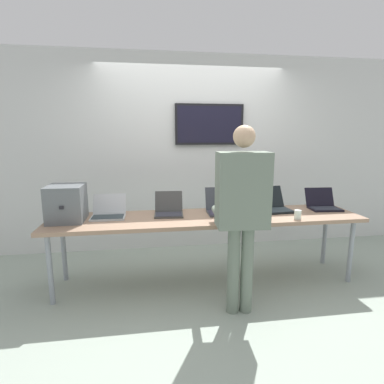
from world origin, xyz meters
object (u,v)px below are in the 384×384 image
at_px(laptop_station_2, 222,207).
at_px(coffee_mug, 298,215).
at_px(laptop_station_1, 169,210).
at_px(laptop_station_3, 273,205).
at_px(laptop_station_4, 323,204).
at_px(equipment_box, 67,203).
at_px(person, 242,203).
at_px(laptop_station_0, 109,212).
at_px(workbench, 207,220).

xyz_separation_m(laptop_station_2, coffee_mug, (0.71, -0.37, -0.01)).
bearing_deg(laptop_station_1, laptop_station_3, 0.93).
distance_m(laptop_station_4, coffee_mug, 0.63).
xyz_separation_m(equipment_box, laptop_station_3, (2.24, 0.12, -0.12)).
bearing_deg(person, laptop_station_0, 148.64).
distance_m(workbench, person, 0.72).
height_order(laptop_station_1, laptop_station_3, laptop_station_3).
xyz_separation_m(equipment_box, laptop_station_1, (1.03, 0.10, -0.13)).
bearing_deg(person, laptop_station_2, 88.87).
bearing_deg(workbench, person, -73.49).
relative_size(laptop_station_4, coffee_mug, 3.86).
height_order(workbench, laptop_station_0, laptop_station_0).
bearing_deg(laptop_station_0, laptop_station_1, 0.75).
relative_size(laptop_station_0, laptop_station_1, 1.00).
height_order(equipment_box, laptop_station_1, equipment_box).
height_order(workbench, coffee_mug, coffee_mug).
distance_m(laptop_station_0, person, 1.44).
bearing_deg(laptop_station_1, person, -52.25).
bearing_deg(person, laptop_station_4, 31.34).
relative_size(laptop_station_1, laptop_station_4, 0.97).
distance_m(equipment_box, laptop_station_0, 0.42).
height_order(laptop_station_1, laptop_station_4, laptop_station_1).
height_order(laptop_station_3, coffee_mug, laptop_station_3).
xyz_separation_m(laptop_station_1, laptop_station_3, (1.20, 0.02, 0.00)).
height_order(laptop_station_3, laptop_station_4, laptop_station_3).
bearing_deg(laptop_station_3, coffee_mug, -76.13).
distance_m(workbench, laptop_station_4, 1.42).
bearing_deg(equipment_box, coffee_mug, -6.90).
bearing_deg(laptop_station_3, laptop_station_2, -177.69).
height_order(equipment_box, laptop_station_0, equipment_box).
distance_m(laptop_station_3, coffee_mug, 0.41).
height_order(equipment_box, laptop_station_3, equipment_box).
relative_size(equipment_box, laptop_station_2, 1.08).
bearing_deg(person, workbench, 106.51).
distance_m(equipment_box, person, 1.74).
distance_m(laptop_station_1, coffee_mug, 1.36).
distance_m(laptop_station_1, laptop_station_4, 1.81).
height_order(workbench, laptop_station_4, laptop_station_4).
bearing_deg(workbench, coffee_mug, -15.42).
bearing_deg(equipment_box, laptop_station_2, 3.24).
bearing_deg(laptop_station_2, workbench, -147.95).
relative_size(laptop_station_0, laptop_station_2, 0.99).
height_order(laptop_station_0, person, person).
relative_size(workbench, equipment_box, 8.58).
bearing_deg(laptop_station_0, equipment_box, -167.29).
bearing_deg(laptop_station_2, laptop_station_3, 2.31).
height_order(equipment_box, laptop_station_4, equipment_box).
relative_size(laptop_station_1, laptop_station_2, 0.98).
distance_m(laptop_station_2, coffee_mug, 0.80).
relative_size(laptop_station_2, laptop_station_3, 0.85).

